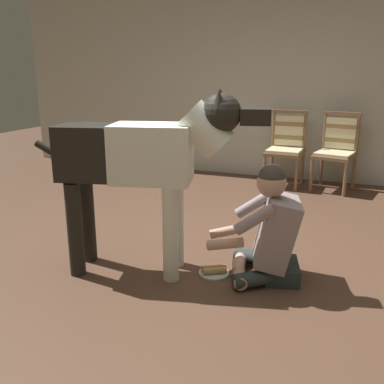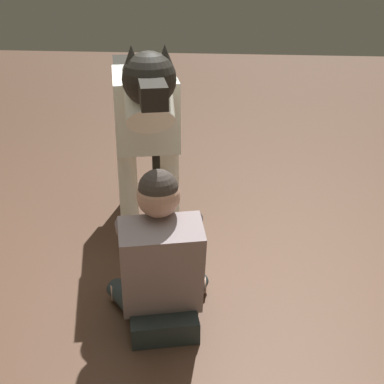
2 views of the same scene
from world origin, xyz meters
name	(u,v)px [view 2 (image 2 of 2)]	position (x,y,z in m)	size (l,w,h in m)	color
ground_plane	(179,267)	(0.00, 0.00, 0.00)	(14.21, 14.21, 0.00)	brown
person_sitting_on_floor	(160,263)	(0.51, -0.04, 0.35)	(0.73, 0.58, 0.86)	#2E393B
large_dog	(144,111)	(-0.39, -0.25, 0.88)	(1.67, 0.59, 1.37)	white
hot_dog_on_plate	(156,274)	(0.12, -0.13, 0.03)	(0.23, 0.23, 0.06)	silver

